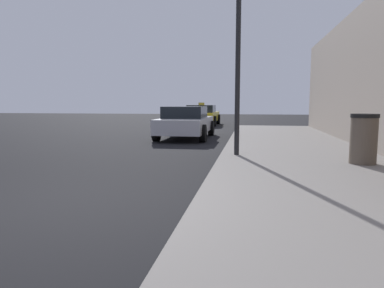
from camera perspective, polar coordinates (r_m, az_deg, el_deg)
name	(u,v)px	position (r m, az deg, el deg)	size (l,w,h in m)	color
ground_plane	(35,213)	(5.04, -24.20, -10.16)	(80.00, 80.00, 0.00)	black
sidewalk	(365,225)	(4.39, 26.36, -11.72)	(4.00, 32.00, 0.15)	gray
trash_bin	(364,139)	(8.08, 26.15, 0.78)	(0.56, 0.56, 1.04)	brown
street_lamp	(238,21)	(8.78, 7.57, 19.22)	(0.36, 0.36, 4.69)	black
car_silver	(186,122)	(13.99, -1.01, 3.57)	(1.95, 4.16, 1.27)	#B7B7BF
car_yellow	(202,115)	(22.35, 1.61, 4.75)	(2.07, 4.13, 1.43)	yellow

